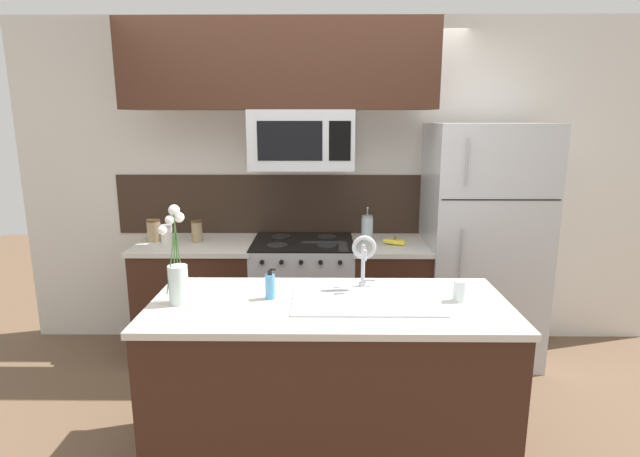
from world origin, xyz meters
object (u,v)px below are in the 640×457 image
(storage_jar_medium, at_px, (167,234))
(drinking_glass, at_px, (460,291))
(french_press, at_px, (367,228))
(refrigerator, at_px, (481,244))
(storage_jar_short, at_px, (197,231))
(stove_range, at_px, (303,298))
(storage_jar_tall, at_px, (154,230))
(sink_faucet, at_px, (364,254))
(dish_soap_bottle, at_px, (270,286))
(microwave, at_px, (302,140))
(banana_bunch, at_px, (395,242))
(flower_vase, at_px, (178,275))

(storage_jar_medium, bearing_deg, drinking_glass, -32.42)
(french_press, bearing_deg, refrigerator, -2.65)
(drinking_glass, bearing_deg, storage_jar_short, 143.20)
(stove_range, bearing_deg, storage_jar_tall, 178.19)
(refrigerator, relative_size, drinking_glass, 16.50)
(sink_faucet, distance_m, dish_soap_bottle, 0.54)
(sink_faucet, bearing_deg, storage_jar_tall, 144.68)
(microwave, bearing_deg, sink_faucet, -69.56)
(refrigerator, bearing_deg, drinking_glass, -111.54)
(microwave, relative_size, sink_faucet, 2.43)
(storage_jar_medium, bearing_deg, banana_bunch, -0.96)
(stove_range, bearing_deg, storage_jar_medium, -178.27)
(storage_jar_short, bearing_deg, sink_faucet, -41.75)
(refrigerator, relative_size, flower_vase, 3.62)
(french_press, bearing_deg, microwave, -170.64)
(french_press, bearing_deg, storage_jar_short, -178.20)
(storage_jar_tall, bearing_deg, storage_jar_medium, -30.20)
(storage_jar_short, height_order, sink_faucet, sink_faucet)
(banana_bunch, height_order, flower_vase, flower_vase)
(storage_jar_short, distance_m, sink_faucet, 1.60)
(microwave, height_order, storage_jar_tall, microwave)
(french_press, bearing_deg, banana_bunch, -31.33)
(microwave, height_order, storage_jar_short, microwave)
(stove_range, bearing_deg, banana_bunch, -4.97)
(refrigerator, xyz_separation_m, storage_jar_tall, (-2.50, 0.02, 0.10))
(banana_bunch, bearing_deg, refrigerator, 6.83)
(stove_range, distance_m, dish_soap_bottle, 1.32)
(microwave, bearing_deg, storage_jar_short, 177.15)
(storage_jar_short, distance_m, dish_soap_bottle, 1.41)
(refrigerator, xyz_separation_m, drinking_glass, (-0.49, -1.25, 0.06))
(storage_jar_short, relative_size, drinking_glass, 1.56)
(storage_jar_tall, distance_m, sink_faucet, 1.87)
(stove_range, distance_m, drinking_glass, 1.59)
(storage_jar_tall, relative_size, storage_jar_short, 1.02)
(microwave, height_order, flower_vase, microwave)
(microwave, bearing_deg, storage_jar_medium, -179.43)
(storage_jar_medium, height_order, sink_faucet, sink_faucet)
(banana_bunch, bearing_deg, dish_soap_bottle, -125.19)
(storage_jar_tall, distance_m, banana_bunch, 1.83)
(storage_jar_tall, xyz_separation_m, storage_jar_short, (0.33, -0.02, -0.00))
(dish_soap_bottle, bearing_deg, banana_bunch, 54.81)
(storage_jar_short, xyz_separation_m, dish_soap_bottle, (0.69, -1.22, -0.02))
(storage_jar_medium, bearing_deg, stove_range, 1.73)
(sink_faucet, xyz_separation_m, flower_vase, (-0.96, -0.22, -0.05))
(stove_range, height_order, storage_jar_short, storage_jar_short)
(banana_bunch, bearing_deg, storage_jar_medium, 179.04)
(dish_soap_bottle, height_order, flower_vase, flower_vase)
(stove_range, relative_size, microwave, 1.25)
(refrigerator, height_order, sink_faucet, refrigerator)
(microwave, xyz_separation_m, storage_jar_short, (-0.81, 0.04, -0.69))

